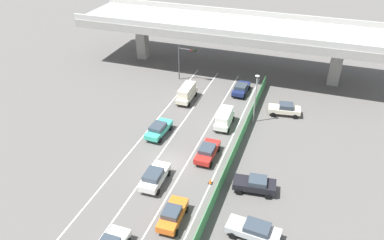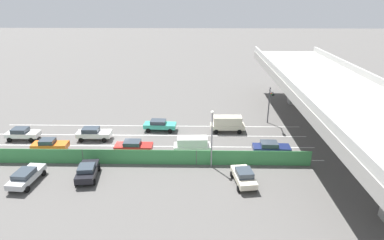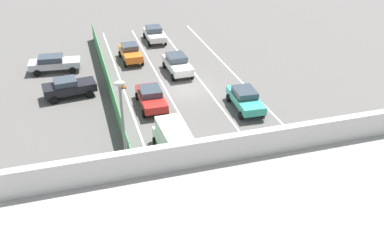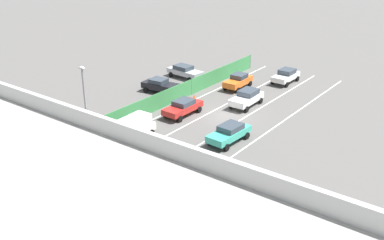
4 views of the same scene
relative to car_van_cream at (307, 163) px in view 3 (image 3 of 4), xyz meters
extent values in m
plane|color=#565451|center=(3.32, -14.49, -1.28)|extent=(300.00, 300.00, 0.00)
cube|color=silver|center=(-1.93, -10.86, -1.28)|extent=(0.14, 43.27, 0.01)
cube|color=silver|center=(1.57, -10.86, -1.28)|extent=(0.14, 43.27, 0.01)
cube|color=silver|center=(5.07, -10.86, -1.28)|extent=(0.14, 43.27, 0.01)
cube|color=silver|center=(8.57, -10.86, -1.28)|extent=(0.14, 43.27, 0.01)
cube|color=#B2B2AD|center=(3.32, 7.05, 6.95)|extent=(51.14, 0.30, 0.90)
cube|color=#3D8E4C|center=(9.84, -10.86, -0.37)|extent=(0.06, 39.27, 1.82)
cylinder|color=#4C514C|center=(9.84, -30.49, -0.37)|extent=(0.10, 0.10, 1.82)
cylinder|color=#4C514C|center=(9.84, -17.40, -0.37)|extent=(0.10, 0.10, 1.82)
cylinder|color=#4C514C|center=(9.84, -4.31, -0.37)|extent=(0.10, 0.10, 1.82)
cube|color=beige|center=(0.00, 0.00, -0.49)|extent=(1.82, 4.82, 0.63)
cube|color=beige|center=(0.00, 0.00, 0.41)|extent=(1.60, 3.96, 1.17)
cylinder|color=black|center=(-0.90, 1.61, -0.96)|extent=(0.23, 0.64, 0.64)
cylinder|color=black|center=(0.83, 1.65, -0.96)|extent=(0.23, 0.64, 0.64)
cylinder|color=black|center=(-0.83, -1.65, -0.96)|extent=(0.23, 0.64, 0.64)
cylinder|color=black|center=(0.90, -1.61, -0.96)|extent=(0.23, 0.64, 0.64)
cube|color=silver|center=(3.10, -18.11, -0.47)|extent=(1.95, 4.55, 0.66)
cube|color=#333D47|center=(3.11, -18.51, 0.14)|extent=(1.67, 2.15, 0.54)
cylinder|color=black|center=(2.14, -16.60, -0.96)|extent=(0.23, 0.64, 0.64)
cylinder|color=black|center=(3.99, -16.56, -0.96)|extent=(0.23, 0.64, 0.64)
cylinder|color=black|center=(2.21, -19.67, -0.96)|extent=(0.23, 0.64, 0.64)
cylinder|color=black|center=(4.06, -19.63, -0.96)|extent=(0.23, 0.64, 0.64)
cube|color=orange|center=(6.84, -22.49, -0.46)|extent=(1.85, 4.34, 0.67)
cube|color=#333D47|center=(6.85, -22.76, 0.13)|extent=(1.55, 1.79, 0.51)
cylinder|color=black|center=(5.94, -21.06, -0.96)|extent=(0.24, 0.65, 0.64)
cylinder|color=black|center=(7.64, -21.00, -0.96)|extent=(0.24, 0.65, 0.64)
cylinder|color=black|center=(6.04, -23.97, -0.96)|extent=(0.24, 0.65, 0.64)
cylinder|color=black|center=(7.74, -23.91, -0.96)|extent=(0.24, 0.65, 0.64)
cube|color=silver|center=(6.90, -4.86, -0.48)|extent=(1.93, 4.52, 0.65)
cube|color=silver|center=(6.90, -4.86, 0.33)|extent=(1.69, 3.71, 0.96)
cylinder|color=black|center=(5.96, -3.38, -0.96)|extent=(0.24, 0.65, 0.64)
cylinder|color=black|center=(7.72, -3.31, -0.96)|extent=(0.24, 0.65, 0.64)
cylinder|color=black|center=(6.07, -6.41, -0.96)|extent=(0.24, 0.65, 0.64)
cylinder|color=black|center=(7.84, -6.34, -0.96)|extent=(0.24, 0.65, 0.64)
cube|color=teal|center=(-0.18, -9.62, -0.50)|extent=(2.03, 4.63, 0.61)
cube|color=#333D47|center=(-0.19, -9.86, 0.05)|extent=(1.68, 2.20, 0.50)
cylinder|color=black|center=(-0.98, -8.03, -0.96)|extent=(0.25, 0.65, 0.64)
cylinder|color=black|center=(0.80, -8.12, -0.96)|extent=(0.25, 0.65, 0.64)
cylinder|color=black|center=(-1.15, -11.11, -0.96)|extent=(0.25, 0.65, 0.64)
cylinder|color=black|center=(0.63, -11.21, -0.96)|extent=(0.25, 0.65, 0.64)
cube|color=red|center=(6.90, -12.07, -0.50)|extent=(1.85, 4.61, 0.60)
cube|color=#333D47|center=(6.90, -12.25, 0.04)|extent=(1.61, 2.03, 0.48)
cylinder|color=black|center=(6.01, -10.50, -0.96)|extent=(0.23, 0.64, 0.64)
cylinder|color=black|center=(7.81, -10.52, -0.96)|extent=(0.23, 0.64, 0.64)
cylinder|color=black|center=(5.98, -13.63, -0.96)|extent=(0.23, 0.64, 0.64)
cylinder|color=black|center=(7.79, -13.64, -0.96)|extent=(0.23, 0.64, 0.64)
cube|color=white|center=(3.28, -27.68, -0.50)|extent=(1.84, 4.27, 0.60)
cube|color=#333D47|center=(3.27, -27.98, 0.08)|extent=(1.61, 1.96, 0.55)
cylinder|color=black|center=(2.38, -26.22, -0.96)|extent=(0.22, 0.64, 0.64)
cylinder|color=black|center=(4.19, -26.24, -0.96)|extent=(0.22, 0.64, 0.64)
cylinder|color=black|center=(2.36, -29.12, -0.96)|extent=(0.22, 0.64, 0.64)
cylinder|color=black|center=(4.17, -29.13, -0.96)|extent=(0.22, 0.64, 0.64)
cylinder|color=black|center=(5.94, 3.33, -0.96)|extent=(0.24, 0.65, 0.64)
cube|color=#B2B5B7|center=(14.16, -21.86, -0.50)|extent=(4.83, 2.22, 0.59)
cube|color=#333D47|center=(14.47, -21.89, 0.04)|extent=(2.32, 1.79, 0.49)
cylinder|color=black|center=(12.49, -22.64, -0.96)|extent=(0.66, 0.27, 0.64)
cylinder|color=black|center=(12.64, -20.81, -0.96)|extent=(0.66, 0.27, 0.64)
cylinder|color=black|center=(15.67, -22.91, -0.96)|extent=(0.66, 0.27, 0.64)
cylinder|color=black|center=(15.83, -21.08, -0.96)|extent=(0.66, 0.27, 0.64)
cube|color=black|center=(13.04, -15.88, -0.46)|extent=(4.45, 2.32, 0.67)
cube|color=#333D47|center=(13.34, -15.85, 0.10)|extent=(1.96, 1.82, 0.45)
cylinder|color=black|center=(11.71, -16.96, -0.96)|extent=(0.66, 0.29, 0.64)
cylinder|color=black|center=(11.50, -15.13, -0.96)|extent=(0.66, 0.29, 0.64)
cylinder|color=black|center=(14.59, -16.63, -0.96)|extent=(0.66, 0.29, 0.64)
cylinder|color=black|center=(14.38, -14.80, -0.96)|extent=(0.66, 0.29, 0.64)
cube|color=beige|center=(13.82, 0.57, -0.50)|extent=(4.43, 2.36, 0.60)
cube|color=#333D47|center=(13.99, 0.60, 0.09)|extent=(2.04, 1.81, 0.58)
cylinder|color=black|center=(12.53, -0.51, -0.96)|extent=(0.67, 0.31, 0.64)
cylinder|color=black|center=(12.27, 1.24, -0.96)|extent=(0.67, 0.31, 0.64)
cylinder|color=black|center=(15.36, -0.10, -0.96)|extent=(0.67, 0.31, 0.64)
cylinder|color=gray|center=(10.26, -2.64, 1.92)|extent=(0.16, 0.16, 6.41)
ellipsoid|color=silver|center=(10.26, -2.64, 5.31)|extent=(0.60, 0.36, 0.28)
cone|color=orange|center=(8.56, -16.25, -0.98)|extent=(0.36, 0.36, 0.60)
cube|color=black|center=(8.56, -16.25, -1.27)|extent=(0.47, 0.47, 0.03)
camera|label=1|loc=(16.88, -45.76, 25.09)|focal=35.75mm
camera|label=2|loc=(43.74, -4.16, 17.28)|focal=31.08mm
camera|label=3|loc=(12.34, 17.69, 14.44)|focal=39.45mm
camera|label=4|loc=(-19.51, 21.48, 16.39)|focal=42.84mm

